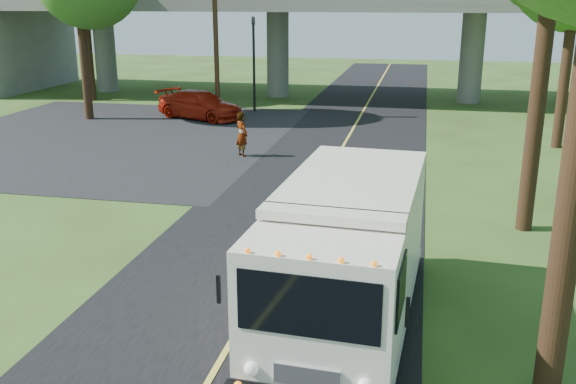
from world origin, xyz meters
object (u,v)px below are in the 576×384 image
(pedestrian, at_px, (242,135))
(red_sedan, at_px, (201,105))
(step_van, at_px, (347,250))
(traffic_signal, at_px, (254,54))
(utility_pole, at_px, (216,29))

(pedestrian, bearing_deg, red_sedan, -17.70)
(step_van, bearing_deg, traffic_signal, 112.28)
(pedestrian, bearing_deg, traffic_signal, -35.69)
(utility_pole, height_order, red_sedan, utility_pole)
(step_van, bearing_deg, utility_pole, 117.35)
(pedestrian, bearing_deg, step_van, 156.29)
(traffic_signal, relative_size, step_van, 0.75)
(red_sedan, height_order, pedestrian, pedestrian)
(step_van, bearing_deg, red_sedan, 119.70)
(red_sedan, relative_size, pedestrian, 2.78)
(traffic_signal, height_order, pedestrian, traffic_signal)
(utility_pole, distance_m, step_van, 23.59)
(traffic_signal, bearing_deg, utility_pole, -126.87)
(traffic_signal, xyz_separation_m, pedestrian, (2.20, -10.36, -2.30))
(traffic_signal, distance_m, utility_pole, 2.86)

